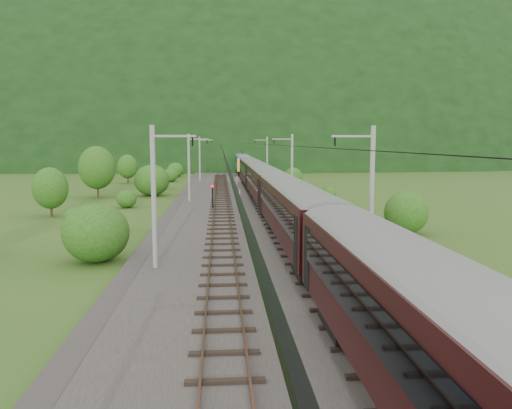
{
  "coord_description": "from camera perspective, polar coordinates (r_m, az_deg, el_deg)",
  "views": [
    {
      "loc": [
        -2.49,
        -27.97,
        7.39
      ],
      "look_at": [
        0.24,
        9.89,
        2.6
      ],
      "focal_mm": 35.0,
      "sensor_mm": 36.0,
      "label": 1
    }
  ],
  "objects": [
    {
      "name": "mountain_main",
      "position": [
        288.08,
        -3.64,
        5.7
      ],
      "size": [
        504.0,
        360.0,
        244.0
      ],
      "primitive_type": "ellipsoid",
      "color": "black",
      "rests_on": "ground"
    },
    {
      "name": "catenary_right",
      "position": [
        60.66,
        4.06,
        4.44
      ],
      "size": [
        2.54,
        192.28,
        8.0
      ],
      "color": "gray",
      "rests_on": "railbed"
    },
    {
      "name": "signal",
      "position": [
        53.81,
        -5.0,
        1.15
      ],
      "size": [
        0.27,
        0.27,
        2.47
      ],
      "color": "black",
      "rests_on": "railbed"
    },
    {
      "name": "mountain_ridge",
      "position": [
        348.47,
        -23.94,
        5.36
      ],
      "size": [
        336.0,
        280.0,
        132.0
      ],
      "primitive_type": "ellipsoid",
      "color": "black",
      "rests_on": "ground"
    },
    {
      "name": "hazard_post_far",
      "position": [
        83.82,
        -2.19,
        2.79
      ],
      "size": [
        0.14,
        0.14,
        1.34
      ],
      "primitive_type": "cylinder",
      "color": "red",
      "rests_on": "railbed"
    },
    {
      "name": "railbed",
      "position": [
        38.74,
        -0.36,
        -3.58
      ],
      "size": [
        14.0,
        220.0,
        0.3
      ],
      "primitive_type": "cube",
      "color": "#38332D",
      "rests_on": "ground"
    },
    {
      "name": "vegetation_right",
      "position": [
        43.94,
        15.05,
        -0.91
      ],
      "size": [
        7.48,
        94.35,
        3.14
      ],
      "color": "#1C4A13",
      "rests_on": "ground"
    },
    {
      "name": "ground",
      "position": [
        29.04,
        0.94,
        -7.55
      ],
      "size": [
        600.0,
        600.0,
        0.0
      ],
      "primitive_type": "plane",
      "color": "#3A571B",
      "rests_on": "ground"
    },
    {
      "name": "overhead_wires",
      "position": [
        38.05,
        -0.37,
        6.76
      ],
      "size": [
        4.83,
        198.0,
        0.03
      ],
      "color": "black",
      "rests_on": "ground"
    },
    {
      "name": "track_right",
      "position": [
        38.92,
        3.17,
        -3.21
      ],
      "size": [
        2.4,
        220.0,
        0.27
      ],
      "color": "brown",
      "rests_on": "railbed"
    },
    {
      "name": "vegetation_left",
      "position": [
        42.51,
        -21.37,
        0.21
      ],
      "size": [
        13.34,
        145.45,
        6.83
      ],
      "color": "#1C4A13",
      "rests_on": "ground"
    },
    {
      "name": "catenary_left",
      "position": [
        60.15,
        -7.6,
        4.37
      ],
      "size": [
        2.54,
        192.28,
        8.0
      ],
      "color": "gray",
      "rests_on": "railbed"
    },
    {
      "name": "train",
      "position": [
        43.78,
        2.31,
        2.09
      ],
      "size": [
        2.95,
        141.56,
        5.13
      ],
      "color": "black",
      "rests_on": "ground"
    },
    {
      "name": "track_left",
      "position": [
        38.61,
        -3.93,
        -3.3
      ],
      "size": [
        2.4,
        220.0,
        0.27
      ],
      "color": "brown",
      "rests_on": "railbed"
    },
    {
      "name": "hazard_post_near",
      "position": [
        59.95,
        -1.88,
        1.06
      ],
      "size": [
        0.15,
        0.15,
        1.38
      ],
      "primitive_type": "cylinder",
      "color": "red",
      "rests_on": "railbed"
    }
  ]
}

